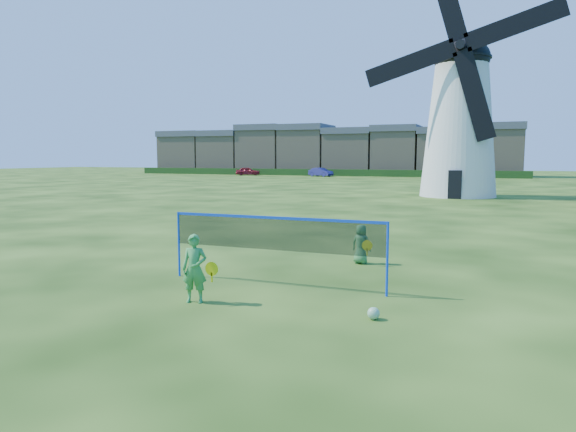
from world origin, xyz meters
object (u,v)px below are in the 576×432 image
Objects in this scene: badminton_net at (275,235)px; player_girl at (195,269)px; car_left at (248,171)px; car_right at (321,172)px; play_ball at (373,313)px; windmill at (460,118)px; player_boy at (361,244)px.

badminton_net reaches higher than player_girl.
car_right is at bearing -115.37° from car_left.
car_left is 12.10m from car_right.
player_girl is 0.36× the size of car_left.
play_ball is 68.24m from car_right.
windmill is at bearing 91.37° from play_ball.
player_girl reaches higher than car_right.
windmill is 40.14m from car_right.
player_girl is 1.28× the size of player_boy.
windmill reaches higher than badminton_net.
badminton_net is at bearing 147.85° from play_ball.
car_left reaches higher than play_ball.
player_boy is at bearing 68.66° from badminton_net.
play_ball is at bearing 116.92° from player_boy.
player_boy is (-0.65, -26.29, -5.09)m from windmill.
player_boy is 0.27× the size of car_right.
player_girl is 67.39m from car_right.
player_boy is (1.20, 3.07, -0.61)m from badminton_net.
badminton_net is at bearing -93.60° from windmill.
badminton_net is 65.89m from car_right.
car_left reaches higher than player_boy.
player_boy is at bearing 50.53° from player_girl.
play_ball is (2.59, -1.63, -1.03)m from badminton_net.
car_left is at bearing -50.90° from player_boy.
badminton_net is at bearing 79.07° from player_boy.
player_girl is 3.56m from play_ball.
windmill reaches higher than car_left.
windmill reaches higher than car_right.
windmill is at bearing -81.00° from player_boy.
car_right is (-19.63, 62.90, -0.50)m from badminton_net.
badminton_net is 4.77× the size of player_boy.
play_ball is (3.51, 0.22, -0.57)m from player_girl.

